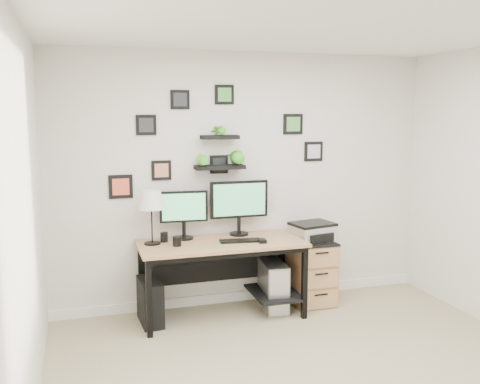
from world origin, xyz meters
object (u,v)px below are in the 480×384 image
object	(u,v)px
mug	(177,241)
file_cabinet	(310,271)
monitor_left	(184,211)
pc_tower_grey	(273,286)
pc_tower_black	(150,302)
table_lamp	(151,201)
monitor_right	(239,203)
desk	(224,253)
printer	(312,232)

from	to	relation	value
mug	file_cabinet	distance (m)	1.51
monitor_left	pc_tower_grey	size ratio (longest dim) A/B	0.94
pc_tower_black	table_lamp	bearing A→B (deg)	60.03
pc_tower_black	pc_tower_grey	world-z (taller)	pc_tower_grey
pc_tower_grey	monitor_right	bearing A→B (deg)	146.89
mug	desk	bearing A→B (deg)	7.59
desk	pc_tower_grey	distance (m)	0.64
desk	monitor_left	world-z (taller)	monitor_left
desk	monitor_left	distance (m)	0.57
table_lamp	mug	distance (m)	0.45
printer	mug	bearing A→B (deg)	-175.93
monitor_left	pc_tower_black	bearing A→B (deg)	-152.59
desk	monitor_right	size ratio (longest dim) A/B	2.66
desk	monitor_right	distance (m)	0.54
mug	file_cabinet	xyz separation A→B (m)	(1.44, 0.12, -0.46)
monitor_right	pc_tower_black	distance (m)	1.30
monitor_right	file_cabinet	xyz separation A→B (m)	(0.75, -0.13, -0.75)
monitor_left	printer	bearing A→B (deg)	-6.21
table_lamp	mug	bearing A→B (deg)	-34.11
table_lamp	file_cabinet	bearing A→B (deg)	-0.76
pc_tower_black	pc_tower_grey	distance (m)	1.25
pc_tower_black	monitor_left	bearing A→B (deg)	24.28
table_lamp	pc_tower_grey	xyz separation A→B (m)	(1.21, -0.09, -0.92)
monitor_right	table_lamp	xyz separation A→B (m)	(-0.90, -0.11, 0.08)
desk	monitor_right	world-z (taller)	monitor_right
mug	printer	world-z (taller)	printer
file_cabinet	pc_tower_black	bearing A→B (deg)	-177.63
file_cabinet	printer	bearing A→B (deg)	-74.39
pc_tower_grey	file_cabinet	distance (m)	0.46
desk	pc_tower_black	world-z (taller)	desk
pc_tower_grey	table_lamp	bearing A→B (deg)	175.85
table_lamp	pc_tower_black	world-z (taller)	table_lamp
mug	pc_tower_black	xyz separation A→B (m)	(-0.26, 0.05, -0.58)
monitor_left	pc_tower_black	world-z (taller)	monitor_left
monitor_left	mug	world-z (taller)	monitor_left
monitor_right	pc_tower_grey	xyz separation A→B (m)	(0.30, -0.20, -0.84)
table_lamp	pc_tower_black	xyz separation A→B (m)	(-0.05, -0.09, -0.95)
monitor_left	mug	size ratio (longest dim) A/B	5.22
monitor_left	printer	distance (m)	1.36
pc_tower_black	printer	bearing A→B (deg)	-1.42
desk	monitor_left	size ratio (longest dim) A/B	3.32
monitor_left	pc_tower_grey	xyz separation A→B (m)	(0.88, -0.19, -0.79)
monitor_right	printer	bearing A→B (deg)	-11.40
desk	file_cabinet	size ratio (longest dim) A/B	2.39
file_cabinet	monitor_right	bearing A→B (deg)	169.94
pc_tower_black	mug	bearing A→B (deg)	-14.40
monitor_right	file_cabinet	bearing A→B (deg)	-10.06
monitor_left	desk	bearing A→B (deg)	-26.99
file_cabinet	printer	size ratio (longest dim) A/B	1.41
monitor_left	printer	world-z (taller)	monitor_left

